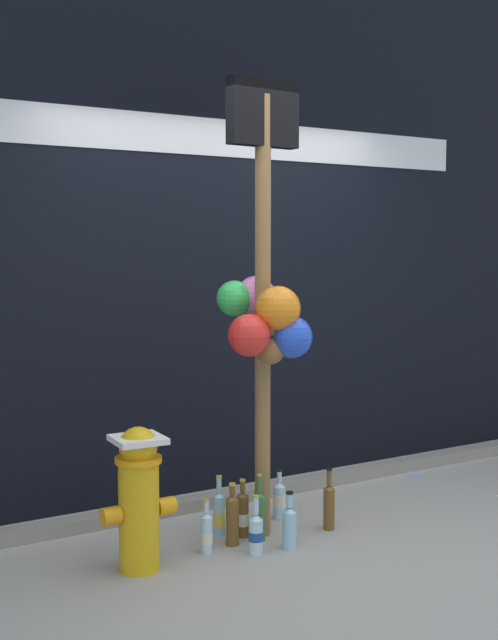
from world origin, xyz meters
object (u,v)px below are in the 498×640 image
object	(u,v)px
fire_hydrant	(139,495)
bottle_8	(329,505)
bottle_1	(232,518)
bottle_2	(243,514)
bottle_5	(256,533)
bottle_9	(279,499)
bottle_3	(259,515)
bottle_4	(206,533)
bottle_7	(290,525)
bottle_6	(259,504)
bottle_0	(219,514)
memorial_post	(264,293)

from	to	relation	value
fire_hydrant	bottle_8	size ratio (longest dim) A/B	2.04
bottle_1	bottle_2	size ratio (longest dim) A/B	1.05
bottle_5	bottle_8	distance (m)	0.58
bottle_1	bottle_9	xyz separation A→B (m)	(0.47, 0.24, -0.03)
bottle_2	bottle_3	distance (m)	0.11
bottle_1	bottle_3	xyz separation A→B (m)	(0.17, -0.02, -0.00)
bottle_5	bottle_8	xyz separation A→B (m)	(0.57, 0.11, 0.03)
bottle_5	bottle_9	bearing A→B (deg)	44.54
fire_hydrant	bottle_9	distance (m)	1.12
bottle_2	bottle_4	xyz separation A→B (m)	(-0.29, -0.11, -0.02)
bottle_2	bottle_4	world-z (taller)	bottle_2
bottle_4	bottle_9	size ratio (longest dim) A/B	0.97
bottle_4	bottle_7	bearing A→B (deg)	-22.42
bottle_3	bottle_5	distance (m)	0.20
bottle_6	bottle_7	xyz separation A→B (m)	(-0.04, -0.38, -0.01)
bottle_4	fire_hydrant	bearing A→B (deg)	-176.48
bottle_0	bottle_9	bearing A→B (deg)	9.06
bottle_2	bottle_6	distance (m)	0.19
bottle_5	bottle_1	bearing A→B (deg)	103.32
bottle_0	bottle_4	size ratio (longest dim) A/B	1.18
bottle_8	bottle_1	bearing A→B (deg)	173.19
bottle_0	bottle_2	world-z (taller)	bottle_0
bottle_0	bottle_3	distance (m)	0.24
bottle_6	bottle_7	distance (m)	0.38
bottle_6	bottle_7	size ratio (longest dim) A/B	1.09
memorial_post	bottle_3	bearing A→B (deg)	-147.61
memorial_post	bottle_9	distance (m)	1.32
bottle_0	bottle_1	world-z (taller)	same
bottle_3	bottle_5	world-z (taller)	bottle_3
bottle_4	bottle_5	size ratio (longest dim) A/B	0.92
bottle_3	bottle_5	xyz separation A→B (m)	(-0.12, -0.16, -0.03)
fire_hydrant	bottle_0	world-z (taller)	fire_hydrant
fire_hydrant	bottle_5	xyz separation A→B (m)	(0.62, -0.12, -0.27)
memorial_post	bottle_0	xyz separation A→B (m)	(-0.21, 0.15, -1.26)
bottle_2	bottle_7	world-z (taller)	bottle_2
bottle_1	bottle_7	world-z (taller)	bottle_1
bottle_3	bottle_7	distance (m)	0.20
fire_hydrant	bottle_6	world-z (taller)	fire_hydrant
memorial_post	bottle_1	distance (m)	1.26
memorial_post	bottle_8	world-z (taller)	memorial_post
bottle_0	bottle_6	distance (m)	0.27
bottle_3	bottle_4	bearing A→B (deg)	-178.08
bottle_7	bottle_5	bearing A→B (deg)	173.16
memorial_post	bottle_9	xyz separation A→B (m)	(0.25, 0.23, -1.27)
bottle_1	bottle_7	bearing A→B (deg)	-39.74
bottle_5	bottle_6	bearing A→B (deg)	55.61
bottle_2	bottle_6	bearing A→B (deg)	28.14
fire_hydrant	memorial_post	bearing A→B (deg)	4.86
bottle_2	bottle_6	size ratio (longest dim) A/B	0.96
fire_hydrant	bottle_4	xyz separation A→B (m)	(0.40, 0.02, -0.28)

